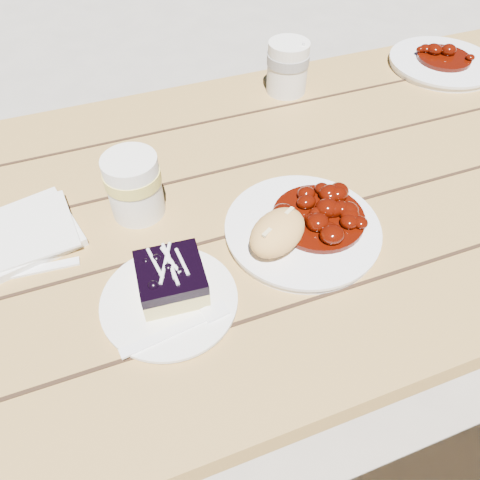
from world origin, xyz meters
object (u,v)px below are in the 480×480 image
object	(u,v)px
coffee_cup	(287,67)
bread_roll	(277,232)
blueberry_cake	(171,278)
main_plate	(302,230)
dessert_plate	(169,301)
second_plate	(442,63)
picnic_table	(257,252)
second_cup	(134,186)

from	to	relation	value
coffee_cup	bread_roll	bearing A→B (deg)	-116.11
bread_roll	coffee_cup	xyz separation A→B (m)	(0.21, 0.43, 0.01)
blueberry_cake	coffee_cup	size ratio (longest dim) A/B	0.89
main_plate	dessert_plate	bearing A→B (deg)	-166.43
coffee_cup	second_plate	distance (m)	0.40
picnic_table	coffee_cup	xyz separation A→B (m)	(0.19, 0.30, 0.22)
dessert_plate	second_cup	xyz separation A→B (m)	(0.00, 0.20, 0.05)
picnic_table	second_cup	distance (m)	0.30
dessert_plate	second_plate	size ratio (longest dim) A/B	0.77
picnic_table	dessert_plate	distance (m)	0.32
dessert_plate	blueberry_cake	world-z (taller)	blueberry_cake
coffee_cup	second_plate	size ratio (longest dim) A/B	0.45
main_plate	bread_roll	xyz separation A→B (m)	(-0.05, -0.02, 0.04)
dessert_plate	second_plate	world-z (taller)	second_plate
bread_roll	second_plate	world-z (taller)	bread_roll
dessert_plate	coffee_cup	bearing A→B (deg)	50.00
main_plate	blueberry_cake	xyz separation A→B (m)	(-0.23, -0.04, 0.03)
bread_roll	coffee_cup	world-z (taller)	coffee_cup
bread_roll	coffee_cup	distance (m)	0.48
picnic_table	blueberry_cake	distance (m)	0.32
second_plate	second_cup	distance (m)	0.83
picnic_table	dessert_plate	xyz separation A→B (m)	(-0.21, -0.17, 0.17)
dessert_plate	second_cup	world-z (taller)	second_cup
bread_roll	coffee_cup	bearing A→B (deg)	63.89
blueberry_cake	second_plate	xyz separation A→B (m)	(0.78, 0.42, -0.03)
picnic_table	second_cup	size ratio (longest dim) A/B	18.07
main_plate	coffee_cup	world-z (taller)	coffee_cup
blueberry_cake	second_cup	xyz separation A→B (m)	(-0.01, 0.19, 0.02)
picnic_table	dessert_plate	size ratio (longest dim) A/B	10.52
main_plate	second_plate	size ratio (longest dim) A/B	1.00
dessert_plate	coffee_cup	xyz separation A→B (m)	(0.39, 0.47, 0.05)
dessert_plate	bread_roll	bearing A→B (deg)	11.56
blueberry_cake	bread_roll	bearing A→B (deg)	11.98
second_plate	second_cup	xyz separation A→B (m)	(-0.79, -0.24, 0.05)
picnic_table	second_plate	world-z (taller)	second_plate
dessert_plate	second_plate	bearing A→B (deg)	28.92
bread_roll	blueberry_cake	bearing A→B (deg)	-172.62
coffee_cup	second_cup	distance (m)	0.48
picnic_table	blueberry_cake	size ratio (longest dim) A/B	20.33
second_plate	main_plate	bearing A→B (deg)	-145.58
main_plate	second_plate	bearing A→B (deg)	34.42
picnic_table	main_plate	xyz separation A→B (m)	(0.03, -0.12, 0.17)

